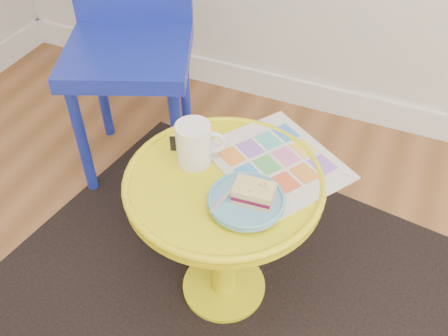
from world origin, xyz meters
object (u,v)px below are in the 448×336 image
at_px(side_table, 224,216).
at_px(newspaper, 277,161).
at_px(chair, 129,27).
at_px(plate, 246,201).
at_px(mug, 195,143).

relative_size(side_table, newspaper, 1.54).
height_order(chair, newspaper, chair).
relative_size(newspaper, plate, 1.80).
bearing_deg(side_table, newspaper, 49.50).
relative_size(side_table, chair, 0.53).
bearing_deg(newspaper, mug, -123.98).
bearing_deg(mug, plate, -49.84).
xyz_separation_m(side_table, newspaper, (0.09, 0.11, 0.13)).
height_order(newspaper, plate, plate).
height_order(mug, plate, mug).
height_order(chair, mug, chair).
relative_size(side_table, mug, 4.07).
relative_size(side_table, plate, 2.77).
bearing_deg(chair, plate, -62.73).
relative_size(newspaper, mug, 2.64).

